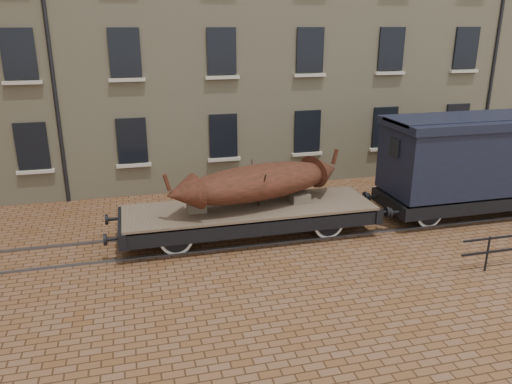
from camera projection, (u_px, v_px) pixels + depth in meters
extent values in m
plane|color=brown|center=(328.00, 229.00, 16.34)|extent=(90.00, 90.00, 0.00)
cube|color=tan|center=(314.00, 10.00, 23.98)|extent=(40.00, 10.00, 14.00)
cube|color=black|center=(32.00, 146.00, 17.94)|extent=(1.10, 0.12, 1.70)
cube|color=beige|center=(36.00, 172.00, 18.19)|extent=(1.30, 0.18, 0.12)
cube|color=black|center=(132.00, 141.00, 18.76)|extent=(1.10, 0.12, 1.70)
cube|color=beige|center=(134.00, 165.00, 19.01)|extent=(1.30, 0.18, 0.12)
cube|color=black|center=(223.00, 136.00, 19.59)|extent=(1.10, 0.12, 1.70)
cube|color=beige|center=(224.00, 159.00, 19.84)|extent=(1.30, 0.18, 0.12)
cube|color=black|center=(307.00, 131.00, 20.42)|extent=(1.10, 0.12, 1.70)
cube|color=beige|center=(307.00, 154.00, 20.67)|extent=(1.30, 0.18, 0.12)
cube|color=black|center=(385.00, 127.00, 21.25)|extent=(1.10, 0.12, 1.70)
cube|color=beige|center=(384.00, 149.00, 21.50)|extent=(1.30, 0.18, 0.12)
cube|color=black|center=(456.00, 123.00, 22.08)|extent=(1.10, 0.12, 1.70)
cube|color=beige|center=(454.00, 144.00, 22.33)|extent=(1.30, 0.18, 0.12)
cube|color=black|center=(19.00, 54.00, 16.91)|extent=(1.10, 0.12, 1.70)
cube|color=beige|center=(23.00, 83.00, 17.16)|extent=(1.30, 0.18, 0.12)
cube|color=black|center=(125.00, 52.00, 17.74)|extent=(1.10, 0.12, 1.70)
cube|color=beige|center=(127.00, 80.00, 17.99)|extent=(1.30, 0.18, 0.12)
cube|color=black|center=(222.00, 51.00, 18.57)|extent=(1.10, 0.12, 1.70)
cube|color=beige|center=(222.00, 77.00, 18.82)|extent=(1.30, 0.18, 0.12)
cube|color=black|center=(310.00, 50.00, 19.40)|extent=(1.10, 0.12, 1.70)
cube|color=beige|center=(310.00, 75.00, 19.65)|extent=(1.30, 0.18, 0.12)
cube|color=black|center=(391.00, 49.00, 20.22)|extent=(1.10, 0.12, 1.70)
cube|color=beige|center=(390.00, 73.00, 20.47)|extent=(1.30, 0.18, 0.12)
cube|color=black|center=(466.00, 48.00, 21.05)|extent=(1.10, 0.12, 1.70)
cube|color=beige|center=(464.00, 71.00, 21.30)|extent=(1.30, 0.18, 0.12)
cylinder|color=black|center=(44.00, 4.00, 16.63)|extent=(0.14, 0.14, 14.00)
cylinder|color=black|center=(502.00, 8.00, 20.89)|extent=(0.14, 0.14, 14.00)
cube|color=#59595E|center=(337.00, 236.00, 15.67)|extent=(30.00, 0.08, 0.06)
cube|color=#59595E|center=(320.00, 220.00, 16.99)|extent=(30.00, 0.08, 0.06)
cylinder|color=black|center=(487.00, 254.00, 13.40)|extent=(0.06, 0.06, 1.00)
cube|color=brown|center=(250.00, 208.00, 15.40)|extent=(7.68, 2.25, 0.12)
cube|color=black|center=(258.00, 228.00, 14.52)|extent=(7.68, 0.16, 0.46)
cube|color=black|center=(242.00, 204.00, 16.44)|extent=(7.68, 0.16, 0.46)
cube|color=black|center=(122.00, 228.00, 14.57)|extent=(0.23, 2.35, 0.46)
cylinder|color=black|center=(112.00, 239.00, 13.80)|extent=(0.36, 0.10, 0.10)
cylinder|color=black|center=(105.00, 240.00, 13.76)|extent=(0.08, 0.33, 0.33)
cylinder|color=black|center=(112.00, 219.00, 15.21)|extent=(0.36, 0.10, 0.10)
cylinder|color=black|center=(107.00, 220.00, 15.17)|extent=(0.08, 0.33, 0.33)
cube|color=black|center=(363.00, 205.00, 16.39)|extent=(0.23, 2.35, 0.46)
cylinder|color=black|center=(382.00, 212.00, 15.75)|extent=(0.36, 0.10, 0.10)
cylinder|color=black|center=(387.00, 212.00, 15.79)|extent=(0.08, 0.33, 0.33)
cylinder|color=black|center=(361.00, 197.00, 17.16)|extent=(0.36, 0.10, 0.10)
cylinder|color=black|center=(365.00, 196.00, 17.20)|extent=(0.08, 0.33, 0.33)
cylinder|color=black|center=(174.00, 230.00, 15.00)|extent=(0.10, 1.95, 0.10)
cylinder|color=silver|center=(176.00, 239.00, 14.34)|extent=(0.98, 0.07, 0.98)
cylinder|color=black|center=(176.00, 239.00, 14.34)|extent=(0.81, 0.10, 0.81)
cube|color=black|center=(176.00, 233.00, 14.14)|extent=(0.92, 0.08, 0.10)
cylinder|color=silver|center=(171.00, 221.00, 15.66)|extent=(0.98, 0.07, 0.98)
cylinder|color=black|center=(171.00, 221.00, 15.66)|extent=(0.81, 0.10, 0.81)
cube|color=black|center=(171.00, 212.00, 15.69)|extent=(0.92, 0.08, 0.10)
cylinder|color=black|center=(320.00, 215.00, 16.11)|extent=(0.10, 1.95, 0.10)
cylinder|color=silver|center=(329.00, 224.00, 15.45)|extent=(0.98, 0.07, 0.98)
cylinder|color=black|center=(329.00, 224.00, 15.45)|extent=(0.81, 0.10, 0.81)
cube|color=black|center=(331.00, 218.00, 15.26)|extent=(0.92, 0.08, 0.10)
cylinder|color=silver|center=(312.00, 208.00, 16.77)|extent=(0.98, 0.07, 0.98)
cylinder|color=black|center=(312.00, 208.00, 16.77)|extent=(0.81, 0.10, 0.81)
cube|color=black|center=(311.00, 200.00, 16.80)|extent=(0.92, 0.08, 0.10)
cube|color=black|center=(250.00, 220.00, 15.53)|extent=(4.10, 0.06, 0.06)
cube|color=#72634B|center=(197.00, 207.00, 14.95)|extent=(0.56, 0.51, 0.29)
cube|color=#72634B|center=(300.00, 198.00, 15.72)|extent=(0.56, 0.51, 0.29)
ellipsoid|color=#58241B|center=(258.00, 182.00, 15.21)|extent=(5.49, 2.90, 1.05)
cone|color=#58241B|center=(182.00, 194.00, 14.04)|extent=(1.13, 1.19, 0.99)
cube|color=#58241B|center=(167.00, 183.00, 13.73)|extent=(0.23, 0.16, 0.50)
cone|color=#58241B|center=(324.00, 170.00, 16.34)|extent=(1.13, 1.19, 0.99)
cube|color=#58241B|center=(335.00, 157.00, 16.40)|extent=(0.23, 0.16, 0.50)
cylinder|color=#2D211A|center=(262.00, 191.00, 14.86)|extent=(0.05, 0.90, 1.28)
cylinder|color=#2D211A|center=(255.00, 182.00, 15.64)|extent=(0.05, 0.90, 1.28)
cube|color=black|center=(486.00, 207.00, 16.35)|extent=(5.77, 0.15, 0.43)
cube|color=black|center=(447.00, 187.00, 18.29)|extent=(5.77, 0.15, 0.43)
cube|color=black|center=(390.00, 204.00, 16.64)|extent=(0.21, 2.31, 0.43)
cylinder|color=black|center=(390.00, 213.00, 15.83)|extent=(0.08, 0.31, 0.31)
cylinder|color=black|center=(368.00, 197.00, 17.24)|extent=(0.08, 0.31, 0.31)
cylinder|color=black|center=(418.00, 207.00, 16.96)|extent=(0.10, 1.83, 0.10)
cylinder|color=silver|center=(430.00, 214.00, 16.30)|extent=(0.92, 0.07, 0.92)
cylinder|color=black|center=(430.00, 214.00, 16.30)|extent=(0.76, 0.10, 0.76)
cylinder|color=silver|center=(407.00, 200.00, 17.62)|extent=(0.92, 0.07, 0.92)
cylinder|color=black|center=(407.00, 200.00, 17.62)|extent=(0.76, 0.10, 0.76)
cylinder|color=black|center=(509.00, 198.00, 17.82)|extent=(0.10, 1.83, 0.10)
cylinder|color=silver|center=(495.00, 192.00, 18.48)|extent=(0.92, 0.07, 0.92)
cylinder|color=black|center=(495.00, 192.00, 18.48)|extent=(0.76, 0.10, 0.76)
cube|color=black|center=(471.00, 158.00, 16.88)|extent=(5.77, 2.31, 2.21)
cube|color=black|center=(476.00, 121.00, 16.48)|extent=(5.95, 2.45, 0.27)
cube|color=black|center=(476.00, 118.00, 16.44)|extent=(5.95, 1.64, 0.12)
cube|color=black|center=(395.00, 147.00, 16.02)|extent=(0.08, 0.58, 0.58)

